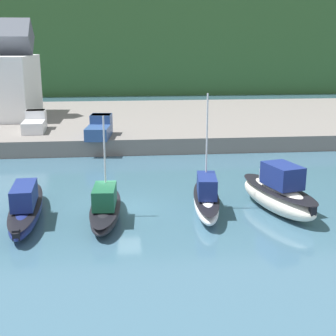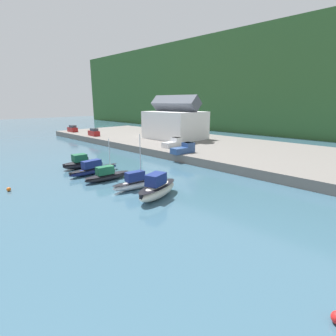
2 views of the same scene
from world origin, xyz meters
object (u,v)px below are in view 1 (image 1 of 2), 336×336
object	(u,v)px
moored_boat_1	(26,207)
pickup_truck_1	(35,122)
pickup_truck_0	(100,127)
moored_boat_2	(106,208)
moored_boat_4	(278,194)
moored_boat_3	(206,198)

from	to	relation	value
moored_boat_1	pickup_truck_1	bearing A→B (deg)	94.34
moored_boat_1	pickup_truck_0	size ratio (longest dim) A/B	1.78
moored_boat_2	moored_boat_4	size ratio (longest dim) A/B	0.97
moored_boat_2	pickup_truck_1	xyz separation A→B (m)	(-7.47, 21.50, 1.56)
moored_boat_2	pickup_truck_1	size ratio (longest dim) A/B	1.49
moored_boat_3	pickup_truck_1	distance (m)	24.77
moored_boat_1	moored_boat_3	distance (m)	10.56
moored_boat_4	pickup_truck_0	size ratio (longest dim) A/B	1.51
pickup_truck_0	pickup_truck_1	distance (m)	7.49
moored_boat_2	moored_boat_3	bearing A→B (deg)	10.80
moored_boat_4	pickup_truck_1	world-z (taller)	pickup_truck_1
moored_boat_3	pickup_truck_0	distance (m)	18.45
pickup_truck_0	moored_boat_3	bearing A→B (deg)	-61.35
moored_boat_2	moored_boat_1	bearing A→B (deg)	177.78
moored_boat_3	pickup_truck_0	world-z (taller)	moored_boat_3
moored_boat_2	moored_boat_3	size ratio (longest dim) A/B	0.98
moored_boat_2	pickup_truck_0	world-z (taller)	moored_boat_2
moored_boat_1	moored_boat_2	distance (m)	4.57
pickup_truck_0	moored_boat_2	bearing A→B (deg)	-80.54
moored_boat_1	moored_boat_2	xyz separation A→B (m)	(4.54, -0.45, -0.03)
moored_boat_1	moored_boat_2	size ratio (longest dim) A/B	1.22
moored_boat_1	moored_boat_4	world-z (taller)	moored_boat_4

